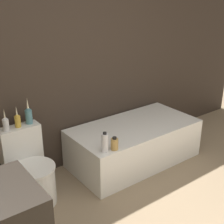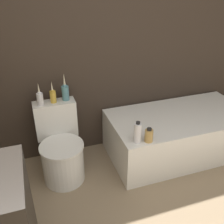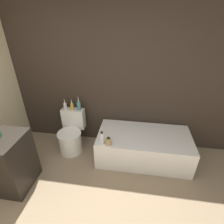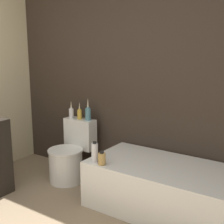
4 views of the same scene
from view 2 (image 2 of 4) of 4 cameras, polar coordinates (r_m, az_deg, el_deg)
name	(u,v)px [view 2 (image 2 of 4)]	position (r m, az deg, el deg)	size (l,w,h in m)	color
wall_back_tiled	(98,35)	(2.71, -3.09, 16.43)	(6.40, 0.06, 2.60)	#332821
bathtub	(178,133)	(3.06, 14.25, -4.52)	(1.55, 0.80, 0.48)	white
toilet	(61,150)	(2.67, -11.01, -8.09)	(0.42, 0.58, 0.73)	white
vase_gold	(40,98)	(2.57, -15.43, 3.04)	(0.06, 0.06, 0.23)	silver
vase_silver	(53,95)	(2.59, -12.75, 3.56)	(0.06, 0.06, 0.22)	gold
vase_bronze	(65,91)	(2.61, -10.15, 4.47)	(0.07, 0.07, 0.28)	teal
shampoo_bottle_tall	(137,133)	(2.37, 5.57, -4.51)	(0.07, 0.07, 0.21)	silver
shampoo_bottle_short	(149,135)	(2.41, 8.02, -5.07)	(0.08, 0.08, 0.14)	tan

